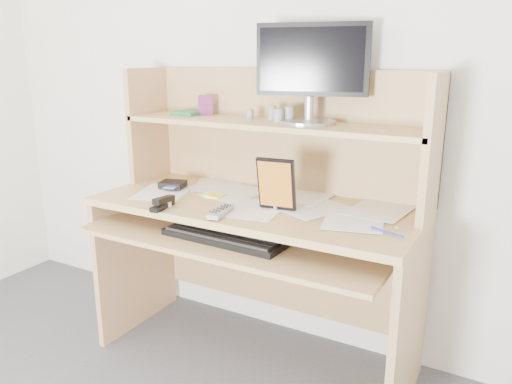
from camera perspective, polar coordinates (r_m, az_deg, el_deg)
The scene contains 19 objects.
back_wall at distance 2.32m, azimuth 3.69°, elevation 12.65°, with size 3.60×0.04×2.50m, color white.
desk at distance 2.21m, azimuth 0.75°, elevation -2.13°, with size 1.40×0.70×1.30m.
paper_clutter at distance 2.12m, azimuth -0.28°, elevation -1.19°, with size 1.32×0.54×0.01m, color white.
keyboard at distance 1.99m, azimuth -3.51°, elevation -4.97°, with size 0.52×0.20×0.04m.
tv_remote at distance 1.97m, azimuth -4.08°, elevation -2.23°, with size 0.05×0.17×0.02m, color #A0A09B.
flip_phone at distance 2.12m, azimuth -10.17°, elevation -1.08°, with size 0.04×0.08×0.02m, color #AFAFB1.
stapler at distance 2.07m, azimuth -10.67°, elevation -1.16°, with size 0.04×0.14×0.04m, color black.
wallet at distance 2.39m, azimuth -9.49°, elevation 0.89°, with size 0.11×0.09×0.03m, color black.
sticky_note_pad at distance 2.23m, azimuth -4.65°, elevation -0.41°, with size 0.07×0.07×0.01m, color #FFE743.
digital_camera at distance 2.05m, azimuth 1.76°, elevation -0.87°, with size 0.09×0.04×0.06m, color #B9B9BB.
game_case at distance 1.98m, azimuth 2.34°, elevation 0.90°, with size 0.15×0.02×0.22m, color black.
blue_pen at distance 1.81m, azimuth 14.74°, elevation -4.43°, with size 0.01×0.01×0.13m, color #182DB6.
card_box at distance 2.43m, azimuth -5.77°, elevation 9.86°, with size 0.07×0.02×0.10m, color maroon.
shelf_book at distance 2.48m, azimuth -7.35°, elevation 9.01°, with size 0.13×0.18×0.02m, color #388D46.
chip_stack_a at distance 2.13m, azimuth 2.57°, elevation 8.69°, with size 0.04×0.04×0.06m, color black.
chip_stack_b at distance 2.15m, azimuth 3.79°, elevation 8.84°, with size 0.04×0.04×0.07m, color silver.
chip_stack_c at distance 2.24m, azimuth -0.72°, elevation 8.84°, with size 0.04×0.04×0.05m, color black.
chip_stack_d at distance 2.20m, azimuth 1.89°, elevation 9.00°, with size 0.04×0.04×0.07m, color silver.
monitor at distance 2.12m, azimuth 6.35°, elevation 13.64°, with size 0.47×0.24×0.41m.
Camera 1 is at (1.00, -0.29, 1.35)m, focal length 35.00 mm.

